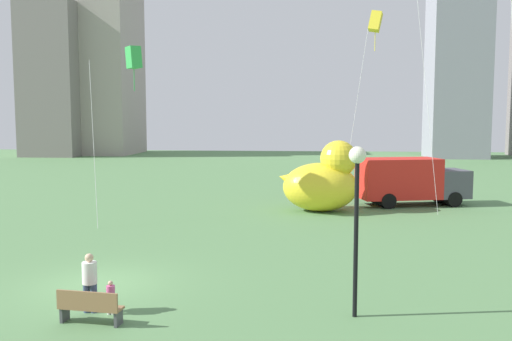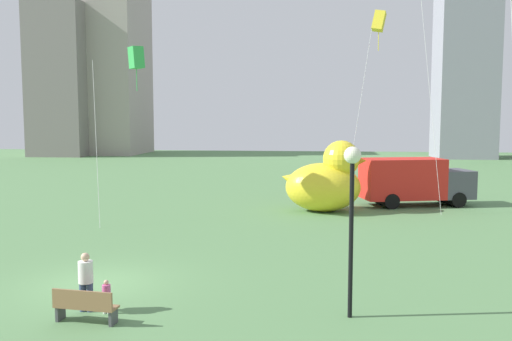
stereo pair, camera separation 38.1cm
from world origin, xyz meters
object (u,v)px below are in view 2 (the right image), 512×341
box_truck (414,182)px  person_child (106,295)px  giant_inflatable_duck (326,181)px  park_bench (85,305)px  kite_yellow (379,22)px  kite_green (136,58)px  lamppost (352,189)px  person_adult (86,279)px

box_truck → person_child: bearing=-120.2°
box_truck → giant_inflatable_duck: bearing=-153.3°
park_bench → giant_inflatable_duck: bearing=70.0°
box_truck → kite_yellow: kite_yellow is taller
park_bench → kite_green: bearing=103.1°
lamppost → kite_green: bearing=127.4°
park_bench → lamppost: bearing=9.9°
giant_inflatable_duck → kite_yellow: size_ratio=0.42×
giant_inflatable_duck → lamppost: (0.37, -16.52, 1.73)m
park_bench → person_child: size_ratio=1.83×
person_child → kite_green: (-3.67, 13.81, 7.80)m
kite_green → person_adult: bearing=-77.4°
giant_inflatable_duck → kite_yellow: bearing=35.9°
park_bench → giant_inflatable_duck: (6.45, 17.71, 1.24)m
person_child → park_bench: bearing=-111.9°
person_adult → person_child: person_adult is taller
lamppost → giant_inflatable_duck: bearing=91.3°
person_child → box_truck: 22.74m
kite_green → person_child: bearing=-75.1°
person_child → kite_yellow: kite_yellow is taller
park_bench → giant_inflatable_duck: size_ratio=0.35×
lamppost → kite_yellow: bearing=82.1°
park_bench → giant_inflatable_duck: 18.89m
park_bench → kite_green: kite_green is taller
kite_yellow → person_adult: bearing=-117.1°
giant_inflatable_duck → box_truck: size_ratio=0.70×
lamppost → kite_yellow: 20.22m
kite_green → giant_inflatable_duck: bearing=17.9°
person_adult → kite_yellow: (9.73, 19.00, 9.89)m
kite_yellow → kite_green: size_ratio=1.29×
person_child → box_truck: bearing=59.8°
park_bench → person_child: person_child is taller
person_adult → box_truck: box_truck is taller
park_bench → kite_yellow: kite_yellow is taller
park_bench → box_truck: box_truck is taller
kite_green → lamppost: bearing=-52.6°
giant_inflatable_duck → box_truck: giant_inflatable_duck is taller
kite_yellow → kite_green: (-12.78, -5.31, -2.48)m
person_adult → kite_yellow: bearing=62.9°
lamppost → kite_green: size_ratio=0.51×
lamppost → box_truck: size_ratio=0.66×
kite_yellow → park_bench: bearing=-115.4°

